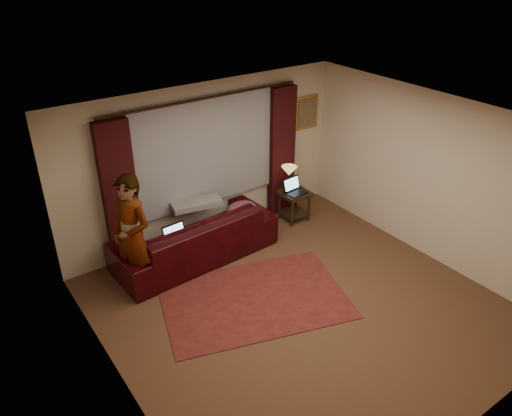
{
  "coord_description": "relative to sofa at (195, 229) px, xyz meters",
  "views": [
    {
      "loc": [
        -3.63,
        -4.06,
        4.51
      ],
      "look_at": [
        0.1,
        1.2,
        1.0
      ],
      "focal_mm": 35.0,
      "sensor_mm": 36.0,
      "label": 1
    }
  ],
  "objects": [
    {
      "name": "clothing_pile",
      "position": [
        0.83,
        -0.07,
        0.11
      ],
      "size": [
        0.56,
        0.46,
        0.22
      ],
      "primitive_type": "ellipsoid",
      "rotation": [
        0.0,
        0.0,
        0.13
      ],
      "color": "brown",
      "rests_on": "sofa"
    },
    {
      "name": "wall_front",
      "position": [
        0.56,
        -4.42,
        0.78
      ],
      "size": [
        5.0,
        0.02,
        2.6
      ],
      "primitive_type": "cube",
      "color": "beige",
      "rests_on": "ground"
    },
    {
      "name": "end_table",
      "position": [
        2.04,
        0.04,
        -0.24
      ],
      "size": [
        0.5,
        0.5,
        0.56
      ],
      "primitive_type": "cube",
      "rotation": [
        0.0,
        0.0,
        -0.03
      ],
      "color": "black",
      "rests_on": "floor"
    },
    {
      "name": "laptop_sofa",
      "position": [
        -0.4,
        -0.25,
        0.13
      ],
      "size": [
        0.4,
        0.43,
        0.27
      ],
      "primitive_type": null,
      "rotation": [
        0.0,
        0.0,
        0.09
      ],
      "color": "black",
      "rests_on": "sofa"
    },
    {
      "name": "wall_back",
      "position": [
        0.56,
        0.58,
        0.78
      ],
      "size": [
        5.0,
        0.02,
        2.6
      ],
      "primitive_type": "cube",
      "color": "beige",
      "rests_on": "ground"
    },
    {
      "name": "tiffany_lamp",
      "position": [
        2.01,
        0.18,
        0.25
      ],
      "size": [
        0.29,
        0.29,
        0.44
      ],
      "primitive_type": null,
      "rotation": [
        0.0,
        0.0,
        0.04
      ],
      "color": "olive",
      "rests_on": "end_table"
    },
    {
      "name": "drape_right",
      "position": [
        2.06,
        0.47,
        0.66
      ],
      "size": [
        0.5,
        0.14,
        2.3
      ],
      "primitive_type": "cube",
      "color": "black",
      "rests_on": "floor"
    },
    {
      "name": "curtain_rod",
      "position": [
        0.56,
        0.47,
        1.86
      ],
      "size": [
        0.04,
        0.04,
        3.4
      ],
      "primitive_type": "cylinder",
      "color": "black",
      "rests_on": "wall_back"
    },
    {
      "name": "laptop_table",
      "position": [
        2.02,
        -0.02,
        0.16
      ],
      "size": [
        0.39,
        0.42,
        0.26
      ],
      "primitive_type": null,
      "rotation": [
        0.0,
        0.0,
        0.09
      ],
      "color": "black",
      "rests_on": "end_table"
    },
    {
      "name": "area_rug",
      "position": [
        0.15,
        -1.41,
        -0.52
      ],
      "size": [
        2.93,
        2.37,
        0.01
      ],
      "primitive_type": "cube",
      "rotation": [
        0.0,
        0.0,
        -0.3
      ],
      "color": "maroon",
      "rests_on": "floor"
    },
    {
      "name": "sofa",
      "position": [
        0.0,
        0.0,
        0.0
      ],
      "size": [
        2.65,
        1.26,
        1.05
      ],
      "primitive_type": "imported",
      "rotation": [
        0.0,
        0.0,
        3.2
      ],
      "color": "black",
      "rests_on": "floor"
    },
    {
      "name": "throw_blanket",
      "position": [
        0.22,
        0.3,
        0.52
      ],
      "size": [
        0.84,
        0.46,
        0.09
      ],
      "primitive_type": "cube",
      "rotation": [
        0.0,
        0.0,
        -0.19
      ],
      "color": "gray",
      "rests_on": "sofa"
    },
    {
      "name": "person",
      "position": [
        -1.08,
        -0.25,
        0.38
      ],
      "size": [
        0.68,
        0.68,
        1.81
      ],
      "primitive_type": "imported",
      "rotation": [
        0.0,
        0.0,
        -1.22
      ],
      "color": "gray",
      "rests_on": "floor"
    },
    {
      "name": "picture_frame",
      "position": [
        2.66,
        0.55,
        1.23
      ],
      "size": [
        0.5,
        0.04,
        0.6
      ],
      "primitive_type": "cube",
      "color": "#B48237",
      "rests_on": "wall_back"
    },
    {
      "name": "wall_right",
      "position": [
        3.06,
        -1.92,
        0.78
      ],
      "size": [
        0.02,
        5.0,
        2.6
      ],
      "primitive_type": "cube",
      "color": "beige",
      "rests_on": "ground"
    },
    {
      "name": "drape_left",
      "position": [
        -0.94,
        0.47,
        0.66
      ],
      "size": [
        0.5,
        0.14,
        2.3
      ],
      "primitive_type": "cube",
      "color": "black",
      "rests_on": "floor"
    },
    {
      "name": "floor",
      "position": [
        0.56,
        -1.92,
        -0.53
      ],
      "size": [
        5.0,
        5.0,
        0.01
      ],
      "primitive_type": "cube",
      "color": "brown",
      "rests_on": "ground"
    },
    {
      "name": "ceiling",
      "position": [
        0.56,
        -1.92,
        2.08
      ],
      "size": [
        5.0,
        5.0,
        0.02
      ],
      "primitive_type": "cube",
      "color": "silver",
      "rests_on": "ground"
    },
    {
      "name": "wall_left",
      "position": [
        -1.94,
        -1.92,
        0.78
      ],
      "size": [
        0.02,
        5.0,
        2.6
      ],
      "primitive_type": "cube",
      "color": "beige",
      "rests_on": "ground"
    },
    {
      "name": "sheer_curtain",
      "position": [
        0.56,
        0.52,
        0.98
      ],
      "size": [
        2.5,
        0.05,
        1.8
      ],
      "primitive_type": "cube",
      "color": "#93949A",
      "rests_on": "wall_back"
    }
  ]
}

